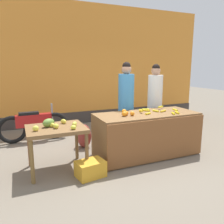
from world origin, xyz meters
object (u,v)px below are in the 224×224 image
Objects in this scene: produce_crate at (90,169)px; produce_sack at (84,136)px; vendor_woman_white_shirt at (155,102)px; parked_motorcycle at (34,124)px; vendor_woman_blue_shirt at (126,104)px.

produce_sack reaches higher than produce_crate.
vendor_woman_white_shirt is 1.83m from produce_sack.
produce_crate is (0.68, -2.20, -0.27)m from parked_motorcycle.
parked_motorcycle is at bearing 107.20° from produce_crate.
produce_crate is 1.37m from produce_sack.
vendor_woman_white_shirt is 1.12× the size of parked_motorcycle.
vendor_woman_blue_shirt is at bearing 43.37° from produce_crate.
produce_crate is at bearing -136.63° from vendor_woman_blue_shirt.
parked_motorcycle is 3.64× the size of produce_crate.
vendor_woman_white_shirt reaches higher than parked_motorcycle.
produce_crate is (-1.18, -1.12, -0.79)m from vendor_woman_blue_shirt.
vendor_woman_blue_shirt is 3.59× the size of produce_sack.
vendor_woman_blue_shirt reaches higher than vendor_woman_white_shirt.
vendor_woman_blue_shirt reaches higher than parked_motorcycle.
produce_sack is (-0.90, 0.22, -0.67)m from vendor_woman_blue_shirt.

